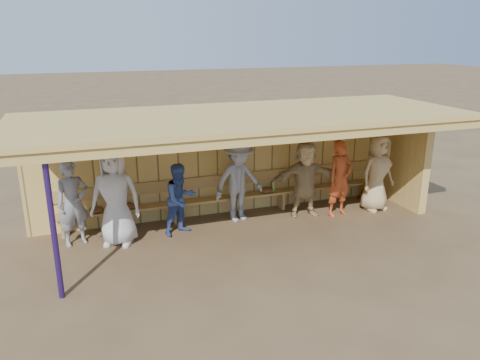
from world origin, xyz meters
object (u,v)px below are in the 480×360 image
player_b (115,196)px  player_h (377,173)px  player_c (180,199)px  player_g (340,179)px  player_e (239,181)px  player_a (73,203)px  bench (229,192)px  player_f (305,179)px

player_b → player_h: bearing=20.9°
player_c → player_g: bearing=-25.0°
player_e → player_h: player_e is taller
player_c → player_h: size_ratio=0.83×
player_g → player_c: bearing=165.1°
player_b → player_e: bearing=29.8°
player_a → bench: size_ratio=0.22×
player_e → player_f: size_ratio=1.05×
player_b → player_c: bearing=25.6°
player_h → player_g: bearing=171.1°
player_e → player_b: bearing=175.4°
player_c → bench: (1.26, 0.69, -0.22)m
player_b → player_c: size_ratio=1.32×
player_a → player_h: (6.68, -0.34, 0.05)m
player_b → player_e: player_b is taller
player_f → bench: bearing=165.1°
player_c → player_e: size_ratio=0.82×
bench → player_f: bearing=-21.4°
player_c → player_g: player_g is taller
player_a → player_c: player_a is taller
player_a → player_h: player_h is taller
player_e → bench: (-0.10, 0.40, -0.38)m
player_b → player_g: 4.89m
player_c → player_e: 1.40m
player_b → player_e: 2.68m
player_e → bench: size_ratio=0.24×
player_f → player_h: player_h is taller
player_f → player_g: player_g is taller
player_c → bench: size_ratio=0.20×
player_g → player_h: (1.00, 0.01, 0.03)m
player_c → player_g: (3.61, -0.18, 0.12)m
player_b → player_c: player_b is taller
player_b → player_h: (5.89, -0.08, -0.09)m
player_b → player_h: player_b is taller
bench → player_a: bearing=-171.3°
player_a → player_e: bearing=-15.2°
player_e → player_f: player_e is taller
player_e → bench: player_e is taller
player_b → player_e: size_ratio=1.09×
player_b → player_g: (4.89, -0.09, -0.12)m
player_b → player_f: (4.15, 0.15, -0.12)m
player_a → player_f: player_f is taller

